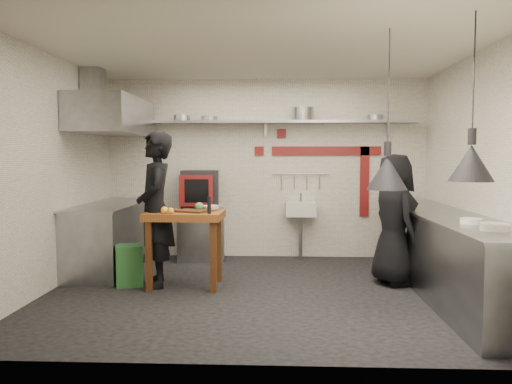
{
  "coord_description": "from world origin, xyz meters",
  "views": [
    {
      "loc": [
        0.2,
        -5.79,
        1.58
      ],
      "look_at": [
        -0.07,
        0.3,
        1.16
      ],
      "focal_mm": 35.0,
      "sensor_mm": 36.0,
      "label": 1
    }
  ],
  "objects_px": {
    "combi_oven": "(200,189)",
    "chef_right": "(394,219)",
    "oven_stand": "(202,234)",
    "chef_left": "(155,209)",
    "prep_table": "(185,249)",
    "green_bin": "(129,265)"
  },
  "relations": [
    {
      "from": "combi_oven",
      "to": "chef_right",
      "type": "relative_size",
      "value": 0.36
    },
    {
      "from": "oven_stand",
      "to": "chef_left",
      "type": "height_order",
      "value": "chef_left"
    },
    {
      "from": "combi_oven",
      "to": "prep_table",
      "type": "relative_size",
      "value": 0.63
    },
    {
      "from": "oven_stand",
      "to": "chef_right",
      "type": "relative_size",
      "value": 0.49
    },
    {
      "from": "oven_stand",
      "to": "chef_left",
      "type": "bearing_deg",
      "value": -106.47
    },
    {
      "from": "combi_oven",
      "to": "green_bin",
      "type": "xyz_separation_m",
      "value": [
        -0.64,
        -1.61,
        -0.84
      ]
    },
    {
      "from": "combi_oven",
      "to": "chef_right",
      "type": "height_order",
      "value": "chef_right"
    },
    {
      "from": "oven_stand",
      "to": "prep_table",
      "type": "distance_m",
      "value": 1.63
    },
    {
      "from": "green_bin",
      "to": "chef_right",
      "type": "xyz_separation_m",
      "value": [
        3.28,
        0.22,
        0.56
      ]
    },
    {
      "from": "prep_table",
      "to": "chef_left",
      "type": "relative_size",
      "value": 0.49
    },
    {
      "from": "prep_table",
      "to": "combi_oven",
      "type": "bearing_deg",
      "value": 93.68
    },
    {
      "from": "oven_stand",
      "to": "chef_left",
      "type": "relative_size",
      "value": 0.42
    },
    {
      "from": "chef_right",
      "to": "prep_table",
      "type": "bearing_deg",
      "value": 79.37
    },
    {
      "from": "oven_stand",
      "to": "combi_oven",
      "type": "xyz_separation_m",
      "value": [
        -0.02,
        -0.0,
        0.69
      ]
    },
    {
      "from": "chef_left",
      "to": "chef_right",
      "type": "relative_size",
      "value": 1.17
    },
    {
      "from": "green_bin",
      "to": "chef_left",
      "type": "height_order",
      "value": "chef_left"
    },
    {
      "from": "chef_left",
      "to": "chef_right",
      "type": "distance_m",
      "value": 2.95
    },
    {
      "from": "green_bin",
      "to": "chef_right",
      "type": "height_order",
      "value": "chef_right"
    },
    {
      "from": "prep_table",
      "to": "chef_right",
      "type": "bearing_deg",
      "value": 6.6
    },
    {
      "from": "prep_table",
      "to": "chef_right",
      "type": "distance_m",
      "value": 2.61
    },
    {
      "from": "green_bin",
      "to": "prep_table",
      "type": "bearing_deg",
      "value": -1.41
    },
    {
      "from": "prep_table",
      "to": "green_bin",
      "type": "bearing_deg",
      "value": 179.97
    }
  ]
}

